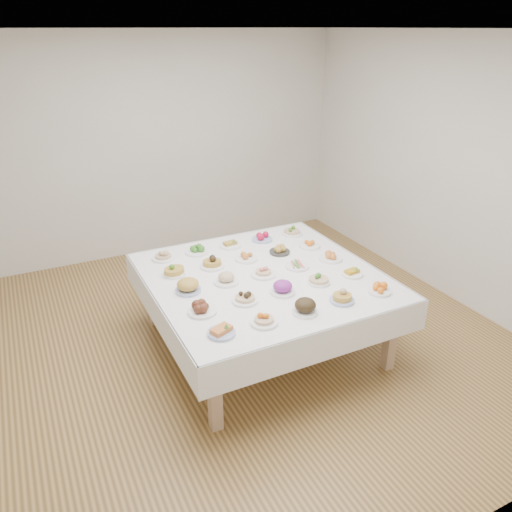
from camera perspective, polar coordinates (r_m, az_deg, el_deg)
name	(u,v)px	position (r m, az deg, el deg)	size (l,w,h in m)	color
room_envelope	(238,155)	(4.28, -2.08, 11.48)	(5.02, 5.02, 2.81)	#A47C44
display_table	(263,282)	(4.59, 0.84, -2.97)	(2.05, 2.05, 0.75)	white
dish_0	(221,331)	(3.71, -3.98, -8.50)	(0.21, 0.21, 0.09)	#4C66B2
dish_1	(264,318)	(3.82, 0.93, -7.09)	(0.21, 0.21, 0.11)	white
dish_2	(305,307)	(3.97, 5.65, -5.83)	(0.20, 0.20, 0.12)	white
dish_3	(342,296)	(4.16, 9.83, -4.48)	(0.20, 0.20, 0.12)	#4C66B2
dish_4	(379,289)	(4.38, 13.91, -3.65)	(0.20, 0.20, 0.09)	white
dish_5	(202,307)	(3.98, -6.19, -5.84)	(0.23, 0.23, 0.11)	white
dish_6	(245,296)	(4.11, -1.27, -4.59)	(0.22, 0.22, 0.12)	white
dish_7	(283,287)	(4.24, 3.06, -3.61)	(0.22, 0.22, 0.12)	white
dish_8	(319,278)	(4.43, 7.20, -2.50)	(0.21, 0.21, 0.11)	white
dish_9	(352,272)	(4.62, 10.90, -1.86)	(0.20, 0.20, 0.08)	white
dish_10	(188,285)	(4.29, -7.79, -3.33)	(0.22, 0.22, 0.13)	#4C66B2
dish_11	(226,277)	(4.40, -3.42, -2.44)	(0.22, 0.22, 0.12)	white
dish_12	(263,271)	(4.53, 0.84, -1.71)	(0.23, 0.23, 0.11)	white
dish_13	(297,265)	(4.71, 4.71, -1.06)	(0.22, 0.22, 0.05)	white
dish_14	(331,256)	(4.89, 8.51, 0.01)	(0.22, 0.22, 0.09)	white
dish_15	(174,269)	(4.59, -9.36, -1.49)	(0.21, 0.20, 0.13)	white
dish_16	(212,260)	(4.69, -5.06, -0.47)	(0.25, 0.24, 0.15)	white
dish_17	(246,256)	(4.84, -1.14, -0.05)	(0.22, 0.22, 0.09)	white
dish_18	(280,249)	(4.98, 2.72, 0.78)	(0.20, 0.20, 0.10)	#2F2C29
dish_19	(310,244)	(5.15, 6.14, 1.39)	(0.21, 0.21, 0.08)	white
dish_20	(163,254)	(4.92, -10.58, 0.24)	(0.21, 0.21, 0.12)	white
dish_21	(197,249)	(5.02, -6.80, 0.80)	(0.23, 0.23, 0.10)	white
dish_22	(230,244)	(5.14, -2.98, 1.43)	(0.22, 0.22, 0.09)	white
dish_23	(262,237)	(5.28, 0.69, 2.23)	(0.22, 0.22, 0.10)	#4C66B2
dish_24	(292,229)	(5.44, 4.14, 3.07)	(0.24, 0.24, 0.13)	white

